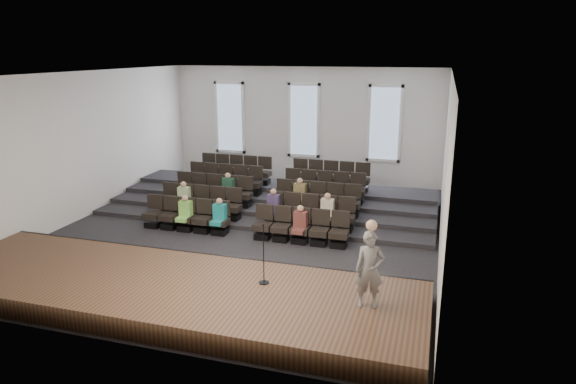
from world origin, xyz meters
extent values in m
plane|color=black|center=(0.00, 0.00, 0.00)|extent=(14.00, 14.00, 0.00)
cube|color=white|center=(0.00, 0.00, 5.01)|extent=(12.00, 14.00, 0.02)
cube|color=silver|center=(0.00, 7.02, 2.50)|extent=(12.00, 0.04, 5.00)
cube|color=silver|center=(0.00, -7.02, 2.50)|extent=(12.00, 0.04, 5.00)
cube|color=silver|center=(-6.02, 0.00, 2.50)|extent=(0.04, 14.00, 5.00)
cube|color=silver|center=(6.02, 0.00, 2.50)|extent=(0.04, 14.00, 5.00)
cube|color=#4C3A20|center=(0.00, -5.10, 0.25)|extent=(11.80, 3.60, 0.50)
cube|color=black|center=(0.00, -3.33, 0.25)|extent=(11.80, 0.06, 0.52)
cube|color=black|center=(0.00, 2.33, 0.07)|extent=(11.80, 4.80, 0.15)
cube|color=black|center=(0.00, 2.85, 0.15)|extent=(11.80, 3.75, 0.30)
cube|color=black|center=(0.00, 3.38, 0.22)|extent=(11.80, 2.70, 0.45)
cube|color=black|center=(0.00, 3.90, 0.30)|extent=(11.80, 1.65, 0.60)
cube|color=black|center=(-3.13, -0.60, 0.10)|extent=(0.47, 0.43, 0.20)
cube|color=black|center=(-3.13, -0.60, 0.41)|extent=(0.55, 0.50, 0.19)
cube|color=black|center=(-3.13, -0.39, 0.82)|extent=(0.55, 0.08, 0.50)
cube|color=black|center=(-2.53, -0.60, 0.10)|extent=(0.47, 0.43, 0.20)
cube|color=black|center=(-2.53, -0.60, 0.41)|extent=(0.55, 0.50, 0.19)
cube|color=black|center=(-2.53, -0.39, 0.82)|extent=(0.55, 0.08, 0.50)
cube|color=black|center=(-1.93, -0.60, 0.10)|extent=(0.47, 0.43, 0.20)
cube|color=black|center=(-1.93, -0.60, 0.41)|extent=(0.55, 0.50, 0.19)
cube|color=black|center=(-1.93, -0.39, 0.82)|extent=(0.55, 0.08, 0.50)
cube|color=black|center=(-1.33, -0.60, 0.10)|extent=(0.47, 0.43, 0.20)
cube|color=black|center=(-1.33, -0.60, 0.41)|extent=(0.55, 0.50, 0.19)
cube|color=black|center=(-1.33, -0.39, 0.82)|extent=(0.55, 0.08, 0.50)
cube|color=black|center=(-0.73, -0.60, 0.10)|extent=(0.47, 0.43, 0.20)
cube|color=black|center=(-0.73, -0.60, 0.41)|extent=(0.55, 0.50, 0.19)
cube|color=black|center=(-0.73, -0.39, 0.82)|extent=(0.55, 0.08, 0.50)
cube|color=black|center=(0.73, -0.60, 0.10)|extent=(0.47, 0.43, 0.20)
cube|color=black|center=(0.73, -0.60, 0.41)|extent=(0.55, 0.50, 0.19)
cube|color=black|center=(0.73, -0.39, 0.82)|extent=(0.55, 0.08, 0.50)
cube|color=black|center=(1.33, -0.60, 0.10)|extent=(0.47, 0.43, 0.20)
cube|color=black|center=(1.33, -0.60, 0.41)|extent=(0.55, 0.50, 0.19)
cube|color=black|center=(1.33, -0.39, 0.82)|extent=(0.55, 0.08, 0.50)
cube|color=black|center=(1.93, -0.60, 0.10)|extent=(0.47, 0.43, 0.20)
cube|color=black|center=(1.93, -0.60, 0.41)|extent=(0.55, 0.50, 0.19)
cube|color=black|center=(1.93, -0.39, 0.82)|extent=(0.55, 0.08, 0.50)
cube|color=black|center=(2.53, -0.60, 0.10)|extent=(0.47, 0.43, 0.20)
cube|color=black|center=(2.53, -0.60, 0.41)|extent=(0.55, 0.50, 0.19)
cube|color=black|center=(2.53, -0.39, 0.82)|extent=(0.55, 0.08, 0.50)
cube|color=black|center=(3.13, -0.60, 0.10)|extent=(0.47, 0.43, 0.20)
cube|color=black|center=(3.13, -0.60, 0.41)|extent=(0.55, 0.50, 0.19)
cube|color=black|center=(3.13, -0.39, 0.82)|extent=(0.55, 0.08, 0.50)
cube|color=black|center=(-3.13, 0.45, 0.25)|extent=(0.47, 0.43, 0.20)
cube|color=black|center=(-3.13, 0.45, 0.56)|extent=(0.55, 0.50, 0.19)
cube|color=black|center=(-3.13, 0.66, 0.97)|extent=(0.55, 0.08, 0.50)
cube|color=black|center=(-2.53, 0.45, 0.25)|extent=(0.47, 0.43, 0.20)
cube|color=black|center=(-2.53, 0.45, 0.56)|extent=(0.55, 0.50, 0.19)
cube|color=black|center=(-2.53, 0.66, 0.97)|extent=(0.55, 0.08, 0.50)
cube|color=black|center=(-1.93, 0.45, 0.25)|extent=(0.47, 0.43, 0.20)
cube|color=black|center=(-1.93, 0.45, 0.56)|extent=(0.55, 0.50, 0.19)
cube|color=black|center=(-1.93, 0.66, 0.97)|extent=(0.55, 0.08, 0.50)
cube|color=black|center=(-1.33, 0.45, 0.25)|extent=(0.47, 0.43, 0.20)
cube|color=black|center=(-1.33, 0.45, 0.56)|extent=(0.55, 0.50, 0.19)
cube|color=black|center=(-1.33, 0.66, 0.97)|extent=(0.55, 0.08, 0.50)
cube|color=black|center=(-0.73, 0.45, 0.25)|extent=(0.47, 0.43, 0.20)
cube|color=black|center=(-0.73, 0.45, 0.56)|extent=(0.55, 0.50, 0.19)
cube|color=black|center=(-0.73, 0.66, 0.97)|extent=(0.55, 0.08, 0.50)
cube|color=black|center=(0.73, 0.45, 0.25)|extent=(0.47, 0.43, 0.20)
cube|color=black|center=(0.73, 0.45, 0.56)|extent=(0.55, 0.50, 0.19)
cube|color=black|center=(0.73, 0.66, 0.97)|extent=(0.55, 0.08, 0.50)
cube|color=black|center=(1.33, 0.45, 0.25)|extent=(0.47, 0.43, 0.20)
cube|color=black|center=(1.33, 0.45, 0.56)|extent=(0.55, 0.50, 0.19)
cube|color=black|center=(1.33, 0.66, 0.97)|extent=(0.55, 0.08, 0.50)
cube|color=black|center=(1.93, 0.45, 0.25)|extent=(0.47, 0.43, 0.20)
cube|color=black|center=(1.93, 0.45, 0.56)|extent=(0.55, 0.50, 0.19)
cube|color=black|center=(1.93, 0.66, 0.97)|extent=(0.55, 0.08, 0.50)
cube|color=black|center=(2.53, 0.45, 0.25)|extent=(0.47, 0.43, 0.20)
cube|color=black|center=(2.53, 0.45, 0.56)|extent=(0.55, 0.50, 0.19)
cube|color=black|center=(2.53, 0.66, 0.97)|extent=(0.55, 0.08, 0.50)
cube|color=black|center=(3.13, 0.45, 0.25)|extent=(0.47, 0.43, 0.20)
cube|color=black|center=(3.13, 0.45, 0.56)|extent=(0.55, 0.50, 0.19)
cube|color=black|center=(3.13, 0.66, 0.97)|extent=(0.55, 0.08, 0.50)
cube|color=black|center=(-3.13, 1.50, 0.40)|extent=(0.47, 0.42, 0.20)
cube|color=black|center=(-3.13, 1.50, 0.71)|extent=(0.55, 0.50, 0.19)
cube|color=black|center=(-3.13, 1.71, 1.12)|extent=(0.55, 0.08, 0.50)
cube|color=black|center=(-2.53, 1.50, 0.40)|extent=(0.47, 0.42, 0.20)
cube|color=black|center=(-2.53, 1.50, 0.71)|extent=(0.55, 0.50, 0.19)
cube|color=black|center=(-2.53, 1.71, 1.12)|extent=(0.55, 0.08, 0.50)
cube|color=black|center=(-1.93, 1.50, 0.40)|extent=(0.47, 0.42, 0.20)
cube|color=black|center=(-1.93, 1.50, 0.71)|extent=(0.55, 0.50, 0.19)
cube|color=black|center=(-1.93, 1.71, 1.12)|extent=(0.55, 0.08, 0.50)
cube|color=black|center=(-1.33, 1.50, 0.40)|extent=(0.47, 0.42, 0.20)
cube|color=black|center=(-1.33, 1.50, 0.71)|extent=(0.55, 0.50, 0.19)
cube|color=black|center=(-1.33, 1.71, 1.12)|extent=(0.55, 0.08, 0.50)
cube|color=black|center=(-0.73, 1.50, 0.40)|extent=(0.47, 0.42, 0.20)
cube|color=black|center=(-0.73, 1.50, 0.71)|extent=(0.55, 0.50, 0.19)
cube|color=black|center=(-0.73, 1.71, 1.12)|extent=(0.55, 0.08, 0.50)
cube|color=black|center=(0.73, 1.50, 0.40)|extent=(0.47, 0.42, 0.20)
cube|color=black|center=(0.73, 1.50, 0.71)|extent=(0.55, 0.50, 0.19)
cube|color=black|center=(0.73, 1.71, 1.12)|extent=(0.55, 0.08, 0.50)
cube|color=black|center=(1.33, 1.50, 0.40)|extent=(0.47, 0.42, 0.20)
cube|color=black|center=(1.33, 1.50, 0.71)|extent=(0.55, 0.50, 0.19)
cube|color=black|center=(1.33, 1.71, 1.12)|extent=(0.55, 0.08, 0.50)
cube|color=black|center=(1.93, 1.50, 0.40)|extent=(0.47, 0.42, 0.20)
cube|color=black|center=(1.93, 1.50, 0.71)|extent=(0.55, 0.50, 0.19)
cube|color=black|center=(1.93, 1.71, 1.12)|extent=(0.55, 0.08, 0.50)
cube|color=black|center=(2.53, 1.50, 0.40)|extent=(0.47, 0.42, 0.20)
cube|color=black|center=(2.53, 1.50, 0.71)|extent=(0.55, 0.50, 0.19)
cube|color=black|center=(2.53, 1.71, 1.12)|extent=(0.55, 0.08, 0.50)
cube|color=black|center=(3.13, 1.50, 0.40)|extent=(0.47, 0.42, 0.20)
cube|color=black|center=(3.13, 1.50, 0.71)|extent=(0.55, 0.50, 0.19)
cube|color=black|center=(3.13, 1.71, 1.12)|extent=(0.55, 0.08, 0.50)
cube|color=black|center=(-3.13, 2.55, 0.55)|extent=(0.47, 0.42, 0.20)
cube|color=black|center=(-3.13, 2.55, 0.86)|extent=(0.55, 0.50, 0.19)
cube|color=black|center=(-3.13, 2.76, 1.27)|extent=(0.55, 0.08, 0.50)
cube|color=black|center=(-2.53, 2.55, 0.55)|extent=(0.47, 0.42, 0.20)
cube|color=black|center=(-2.53, 2.55, 0.86)|extent=(0.55, 0.50, 0.19)
cube|color=black|center=(-2.53, 2.76, 1.27)|extent=(0.55, 0.08, 0.50)
cube|color=black|center=(-1.93, 2.55, 0.55)|extent=(0.47, 0.42, 0.20)
cube|color=black|center=(-1.93, 2.55, 0.86)|extent=(0.55, 0.50, 0.19)
cube|color=black|center=(-1.93, 2.76, 1.27)|extent=(0.55, 0.08, 0.50)
cube|color=black|center=(-1.33, 2.55, 0.55)|extent=(0.47, 0.42, 0.20)
cube|color=black|center=(-1.33, 2.55, 0.86)|extent=(0.55, 0.50, 0.19)
cube|color=black|center=(-1.33, 2.76, 1.27)|extent=(0.55, 0.08, 0.50)
cube|color=black|center=(-0.73, 2.55, 0.55)|extent=(0.47, 0.42, 0.20)
cube|color=black|center=(-0.73, 2.55, 0.86)|extent=(0.55, 0.50, 0.19)
cube|color=black|center=(-0.73, 2.76, 1.27)|extent=(0.55, 0.08, 0.50)
cube|color=black|center=(0.73, 2.55, 0.55)|extent=(0.47, 0.42, 0.20)
cube|color=black|center=(0.73, 2.55, 0.86)|extent=(0.55, 0.50, 0.19)
cube|color=black|center=(0.73, 2.76, 1.27)|extent=(0.55, 0.08, 0.50)
cube|color=black|center=(1.33, 2.55, 0.55)|extent=(0.47, 0.42, 0.20)
cube|color=black|center=(1.33, 2.55, 0.86)|extent=(0.55, 0.50, 0.19)
cube|color=black|center=(1.33, 2.76, 1.27)|extent=(0.55, 0.08, 0.50)
cube|color=black|center=(1.93, 2.55, 0.55)|extent=(0.47, 0.42, 0.20)
cube|color=black|center=(1.93, 2.55, 0.86)|extent=(0.55, 0.50, 0.19)
cube|color=black|center=(1.93, 2.76, 1.27)|extent=(0.55, 0.08, 0.50)
cube|color=black|center=(2.53, 2.55, 0.55)|extent=(0.47, 0.42, 0.20)
cube|color=black|center=(2.53, 2.55, 0.86)|extent=(0.55, 0.50, 0.19)
cube|color=black|center=(2.53, 2.76, 1.27)|extent=(0.55, 0.08, 0.50)
cube|color=black|center=(3.13, 2.55, 0.55)|extent=(0.47, 0.42, 0.20)
cube|color=black|center=(3.13, 2.55, 0.86)|extent=(0.55, 0.50, 0.19)
cube|color=black|center=(3.13, 2.76, 1.27)|extent=(0.55, 0.08, 0.50)
cube|color=black|center=(-3.13, 3.60, 0.70)|extent=(0.47, 0.42, 0.20)
cube|color=black|center=(-3.13, 3.60, 1.01)|extent=(0.55, 0.50, 0.19)
cube|color=black|center=(-3.13, 3.81, 1.42)|extent=(0.55, 0.08, 0.50)
cube|color=black|center=(-2.53, 3.60, 0.70)|extent=(0.47, 0.42, 0.20)
cube|color=black|center=(-2.53, 3.60, 1.01)|extent=(0.55, 0.50, 0.19)
cube|color=black|center=(-2.53, 3.81, 1.42)|extent=(0.55, 0.08, 0.50)
cube|color=black|center=(-1.93, 3.60, 0.70)|extent=(0.47, 0.42, 0.20)
cube|color=black|center=(-1.93, 3.60, 1.01)|extent=(0.55, 0.50, 0.19)
cube|color=black|center=(-1.93, 3.81, 1.42)|extent=(0.55, 0.08, 0.50)
cube|color=black|center=(-1.33, 3.60, 0.70)|extent=(0.47, 0.42, 0.20)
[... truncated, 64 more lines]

